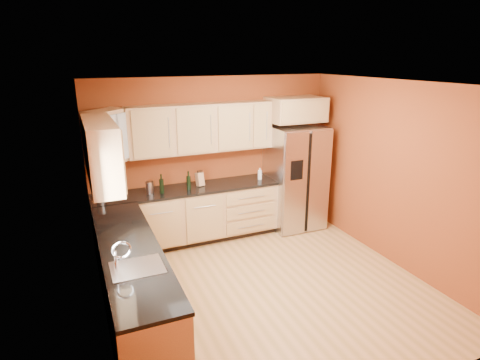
# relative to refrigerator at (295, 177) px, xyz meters

# --- Properties ---
(floor) EXTENTS (4.00, 4.00, 0.00)m
(floor) POSITION_rel_refrigerator_xyz_m (-1.35, -1.62, -0.89)
(floor) COLOR #AF8444
(floor) RESTS_ON ground
(ceiling) EXTENTS (4.00, 4.00, 0.00)m
(ceiling) POSITION_rel_refrigerator_xyz_m (-1.35, -1.62, 1.71)
(ceiling) COLOR silver
(ceiling) RESTS_ON wall_back
(wall_back) EXTENTS (4.00, 0.04, 2.60)m
(wall_back) POSITION_rel_refrigerator_xyz_m (-1.35, 0.38, 0.41)
(wall_back) COLOR brown
(wall_back) RESTS_ON floor
(wall_front) EXTENTS (4.00, 0.04, 2.60)m
(wall_front) POSITION_rel_refrigerator_xyz_m (-1.35, -3.62, 0.41)
(wall_front) COLOR brown
(wall_front) RESTS_ON floor
(wall_left) EXTENTS (0.04, 4.00, 2.60)m
(wall_left) POSITION_rel_refrigerator_xyz_m (-3.35, -1.62, 0.41)
(wall_left) COLOR brown
(wall_left) RESTS_ON floor
(wall_right) EXTENTS (0.04, 4.00, 2.60)m
(wall_right) POSITION_rel_refrigerator_xyz_m (0.65, -1.62, 0.41)
(wall_right) COLOR brown
(wall_right) RESTS_ON floor
(base_cabinets_back) EXTENTS (2.90, 0.60, 0.88)m
(base_cabinets_back) POSITION_rel_refrigerator_xyz_m (-1.90, 0.07, -0.45)
(base_cabinets_back) COLOR #AE7D54
(base_cabinets_back) RESTS_ON floor
(base_cabinets_left) EXTENTS (0.60, 2.80, 0.88)m
(base_cabinets_left) POSITION_rel_refrigerator_xyz_m (-3.05, -1.62, -0.45)
(base_cabinets_left) COLOR #AE7D54
(base_cabinets_left) RESTS_ON floor
(countertop_back) EXTENTS (2.90, 0.62, 0.04)m
(countertop_back) POSITION_rel_refrigerator_xyz_m (-1.90, 0.06, 0.01)
(countertop_back) COLOR black
(countertop_back) RESTS_ON base_cabinets_back
(countertop_left) EXTENTS (0.62, 2.80, 0.04)m
(countertop_left) POSITION_rel_refrigerator_xyz_m (-3.04, -1.62, 0.01)
(countertop_left) COLOR black
(countertop_left) RESTS_ON base_cabinets_left
(upper_cabinets_back) EXTENTS (2.30, 0.33, 0.75)m
(upper_cabinets_back) POSITION_rel_refrigerator_xyz_m (-1.60, 0.21, 0.94)
(upper_cabinets_back) COLOR #AE7D54
(upper_cabinets_back) RESTS_ON wall_back
(upper_cabinets_left) EXTENTS (0.33, 1.35, 0.75)m
(upper_cabinets_left) POSITION_rel_refrigerator_xyz_m (-3.19, -0.90, 0.94)
(upper_cabinets_left) COLOR #AE7D54
(upper_cabinets_left) RESTS_ON wall_left
(corner_upper_cabinet) EXTENTS (0.67, 0.67, 0.75)m
(corner_upper_cabinet) POSITION_rel_refrigerator_xyz_m (-3.02, 0.04, 0.94)
(corner_upper_cabinet) COLOR #AE7D54
(corner_upper_cabinet) RESTS_ON wall_back
(over_fridge_cabinet) EXTENTS (0.92, 0.60, 0.40)m
(over_fridge_cabinet) POSITION_rel_refrigerator_xyz_m (0.00, 0.07, 1.16)
(over_fridge_cabinet) COLOR #AE7D54
(over_fridge_cabinet) RESTS_ON wall_back
(refrigerator) EXTENTS (0.90, 0.75, 1.78)m
(refrigerator) POSITION_rel_refrigerator_xyz_m (0.00, 0.00, 0.00)
(refrigerator) COLOR #B2B2B7
(refrigerator) RESTS_ON floor
(window) EXTENTS (0.03, 0.90, 1.00)m
(window) POSITION_rel_refrigerator_xyz_m (-3.33, -2.12, 0.66)
(window) COLOR white
(window) RESTS_ON wall_left
(sink_faucet) EXTENTS (0.50, 0.42, 0.30)m
(sink_faucet) POSITION_rel_refrigerator_xyz_m (-3.04, -2.12, 0.18)
(sink_faucet) COLOR silver
(sink_faucet) RESTS_ON countertop_left
(canister_left) EXTENTS (0.14, 0.14, 0.19)m
(canister_left) POSITION_rel_refrigerator_xyz_m (-3.20, 0.00, 0.12)
(canister_left) COLOR #B2B2B7
(canister_left) RESTS_ON countertop_back
(canister_right) EXTENTS (0.14, 0.14, 0.19)m
(canister_right) POSITION_rel_refrigerator_xyz_m (-2.49, 0.05, 0.12)
(canister_right) COLOR #B2B2B7
(canister_right) RESTS_ON countertop_back
(wine_bottle_a) EXTENTS (0.09, 0.09, 0.30)m
(wine_bottle_a) POSITION_rel_refrigerator_xyz_m (-2.32, -0.01, 0.18)
(wine_bottle_a) COLOR black
(wine_bottle_a) RESTS_ON countertop_back
(wine_bottle_b) EXTENTS (0.08, 0.08, 0.30)m
(wine_bottle_b) POSITION_rel_refrigerator_xyz_m (-1.90, -0.00, 0.18)
(wine_bottle_b) COLOR black
(wine_bottle_b) RESTS_ON countertop_back
(knife_block) EXTENTS (0.13, 0.12, 0.21)m
(knife_block) POSITION_rel_refrigerator_xyz_m (-1.68, 0.12, 0.14)
(knife_block) COLOR tan
(knife_block) RESTS_ON countertop_back
(soap_dispenser) EXTENTS (0.07, 0.07, 0.20)m
(soap_dispenser) POSITION_rel_refrigerator_xyz_m (-0.66, 0.04, 0.13)
(soap_dispenser) COLOR white
(soap_dispenser) RESTS_ON countertop_back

